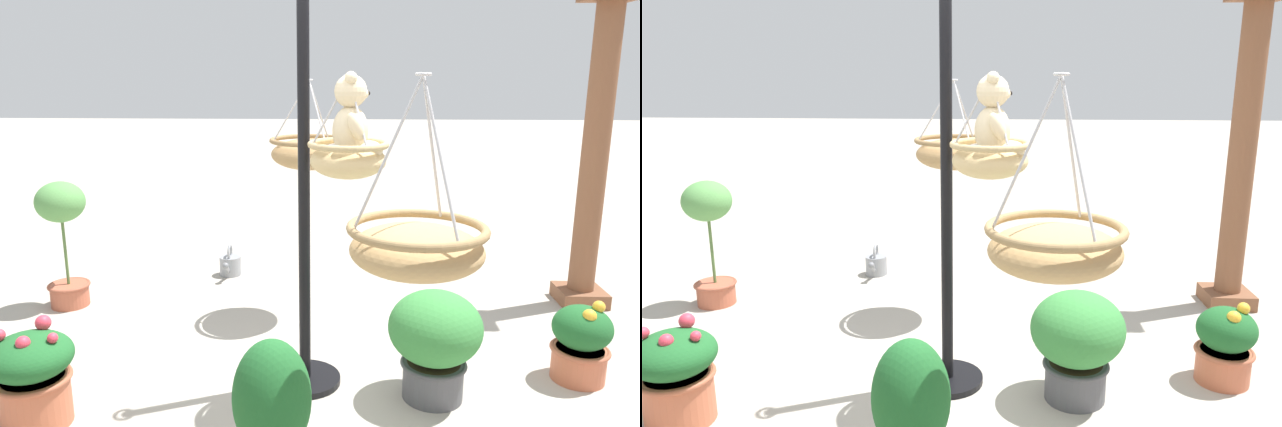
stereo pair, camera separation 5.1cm
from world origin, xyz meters
TOP-DOWN VIEW (x-y plane):
  - ground_plane at (0.00, 0.00)m, footprint 40.00×40.00m
  - display_pole_central at (-0.21, 0.00)m, footprint 0.44×0.44m
  - hanging_basket_with_teddy at (-0.06, 0.25)m, footprint 0.44×0.44m
  - teddy_bear at (-0.06, 0.27)m, footprint 0.31×0.28m
  - hanging_basket_left_high at (-1.31, -0.04)m, footprint 0.60×0.60m
  - hanging_basket_right_low at (0.91, 0.52)m, footprint 0.55×0.55m
  - greenhouse_pillar_left at (-1.63, 2.21)m, footprint 0.39×0.39m
  - potted_plant_fern_front at (-0.07, 0.77)m, footprint 0.55×0.55m
  - potted_plant_bushy_green at (-0.32, 1.72)m, footprint 0.36×0.36m
  - potted_plant_small_succulent at (-1.37, -2.03)m, footprint 0.38×0.38m
  - potted_plant_conical_shrub at (0.30, -1.45)m, footprint 0.45×0.45m
  - potted_plant_broad_leaf at (0.78, -0.08)m, footprint 0.36×0.36m
  - watering_can at (-2.16, -0.85)m, footprint 0.35×0.20m

SIDE VIEW (x-z plane):
  - ground_plane at x=0.00m, z-range 0.00..0.00m
  - watering_can at x=-2.16m, z-range -0.05..0.25m
  - potted_plant_bushy_green at x=-0.32m, z-range -0.01..0.52m
  - potted_plant_conical_shrub at x=0.30m, z-range 0.00..0.58m
  - potted_plant_fern_front at x=-0.07m, z-range 0.05..0.71m
  - potted_plant_broad_leaf at x=0.78m, z-range 0.02..0.78m
  - potted_plant_small_succulent at x=-1.37m, z-range 0.11..1.16m
  - display_pole_central at x=-0.21m, z-range -0.46..1.98m
  - greenhouse_pillar_left at x=-1.63m, z-range -0.05..2.46m
  - hanging_basket_right_low at x=0.91m, z-range 0.84..1.62m
  - hanging_basket_left_high at x=-1.31m, z-range 0.96..1.63m
  - hanging_basket_with_teddy at x=-0.06m, z-range 1.16..1.72m
  - teddy_bear at x=-0.06m, z-range 1.41..1.87m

